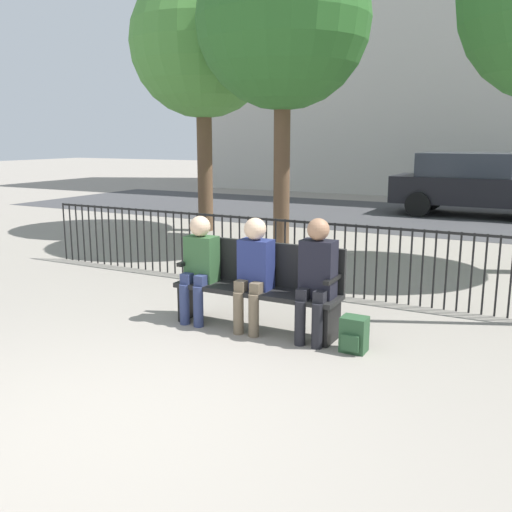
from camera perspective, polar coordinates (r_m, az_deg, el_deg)
The scene contains 11 objects.
ground_plane at distance 4.40m, azimuth -15.11°, elevation -15.98°, with size 80.00×80.00×0.00m, color gray.
park_bench at distance 6.10m, azimuth 0.35°, elevation -2.66°, with size 1.83×0.45×0.92m.
seated_person_0 at distance 6.28m, azimuth -5.69°, elevation -0.64°, with size 0.34×0.39×1.18m.
seated_person_1 at distance 5.94m, azimuth -0.22°, elevation -1.16°, with size 0.34×0.39×1.21m.
seated_person_2 at distance 5.65m, azimuth 6.05°, elevation -1.74°, with size 0.34×0.39×1.25m.
backpack at distance 5.57m, azimuth 9.76°, elevation -7.76°, with size 0.24×0.24×0.34m.
fence_railing at distance 7.49m, azimuth 5.84°, elevation 0.51°, with size 9.01×0.03×0.95m.
tree_0 at distance 12.64m, azimuth -5.35°, elevation 20.28°, with size 3.03×3.03×5.43m.
tree_2 at distance 10.63m, azimuth 2.72°, elevation 22.38°, with size 3.04×3.04×5.51m.
street_surface at distance 15.18m, azimuth 17.29°, elevation 3.64°, with size 24.00×6.00×0.01m.
parked_car_0 at distance 15.88m, azimuth 20.95°, elevation 6.79°, with size 4.20×1.94×1.62m.
Camera 1 is at (2.72, -2.80, 2.02)m, focal length 40.00 mm.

